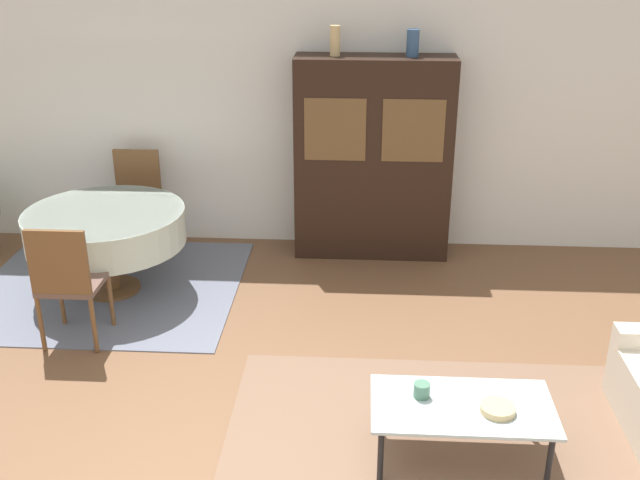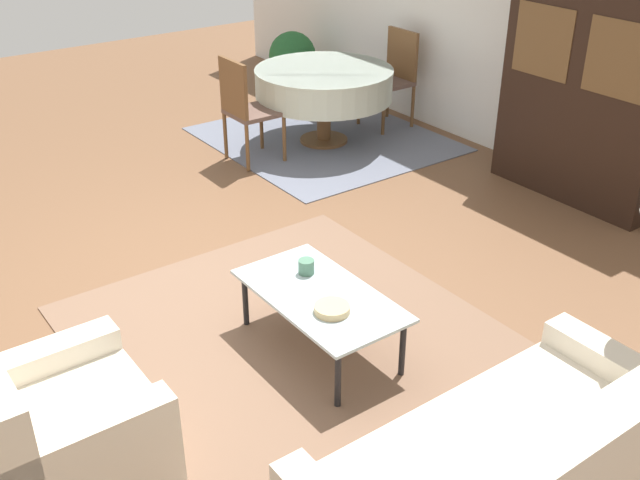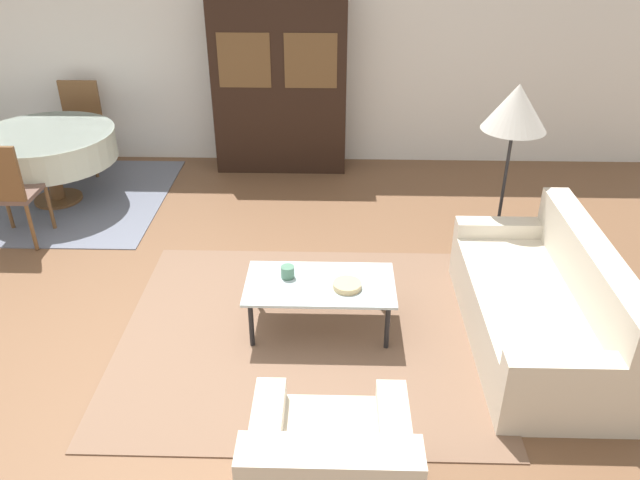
% 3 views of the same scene
% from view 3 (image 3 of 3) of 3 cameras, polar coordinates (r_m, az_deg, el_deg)
% --- Properties ---
extents(ground_plane, '(14.00, 14.00, 0.00)m').
position_cam_3_polar(ground_plane, '(4.64, -14.09, -9.69)').
color(ground_plane, brown).
extents(wall_back, '(10.00, 0.06, 2.70)m').
position_cam_3_polar(wall_back, '(7.33, -8.34, 17.35)').
color(wall_back, white).
rests_on(wall_back, ground_plane).
extents(area_rug, '(2.68, 2.33, 0.01)m').
position_cam_3_polar(area_rug, '(4.64, -1.36, -8.50)').
color(area_rug, brown).
rests_on(area_rug, ground_plane).
extents(dining_rug, '(2.29, 2.08, 0.01)m').
position_cam_3_polar(dining_rug, '(7.15, -22.99, 3.53)').
color(dining_rug, slate).
rests_on(dining_rug, ground_plane).
extents(couch, '(0.86, 1.84, 0.80)m').
position_cam_3_polar(couch, '(4.67, 19.67, -5.92)').
color(couch, beige).
rests_on(couch, ground_plane).
extents(armchair, '(0.81, 0.81, 0.77)m').
position_cam_3_polar(armchair, '(3.34, 0.90, -20.89)').
color(armchair, beige).
rests_on(armchair, ground_plane).
extents(coffee_table, '(1.07, 0.58, 0.39)m').
position_cam_3_polar(coffee_table, '(4.49, 0.00, -4.33)').
color(coffee_table, black).
rests_on(coffee_table, area_rug).
extents(display_cabinet, '(1.46, 0.44, 1.90)m').
position_cam_3_polar(display_cabinet, '(7.10, -3.67, 13.85)').
color(display_cabinet, black).
rests_on(display_cabinet, ground_plane).
extents(dining_table, '(1.35, 1.35, 0.74)m').
position_cam_3_polar(dining_table, '(6.87, -23.71, 7.82)').
color(dining_table, brown).
rests_on(dining_table, dining_rug).
extents(dining_chair_near, '(0.44, 0.44, 0.98)m').
position_cam_3_polar(dining_chair_near, '(6.15, -26.78, 4.26)').
color(dining_chair_near, brown).
rests_on(dining_chair_near, dining_rug).
extents(dining_chair_far, '(0.44, 0.44, 0.98)m').
position_cam_3_polar(dining_chair_far, '(7.66, -21.09, 10.10)').
color(dining_chair_far, brown).
rests_on(dining_chair_far, dining_rug).
extents(floor_lamp, '(0.51, 0.51, 1.55)m').
position_cam_3_polar(floor_lamp, '(5.22, 17.46, 11.18)').
color(floor_lamp, black).
rests_on(floor_lamp, ground_plane).
extents(cup, '(0.10, 0.10, 0.09)m').
position_cam_3_polar(cup, '(4.52, -2.98, -2.93)').
color(cup, '#4C7A60').
rests_on(cup, coffee_table).
extents(bowl, '(0.20, 0.20, 0.04)m').
position_cam_3_polar(bowl, '(4.41, 2.50, -4.17)').
color(bowl, tan).
rests_on(bowl, coffee_table).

